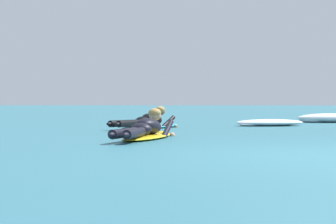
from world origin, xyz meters
The scene contains 5 objects.
ground_plane centered at (0.00, 10.00, 0.00)m, with size 120.00×120.00×0.00m, color #2D6B7A.
surfer_near centered at (-2.65, 2.99, 0.14)m, with size 0.94×2.64×0.55m.
surfer_far centered at (-2.93, 6.75, 0.14)m, with size 1.58×2.38×0.53m.
whitewater_front centered at (-0.08, 8.34, 0.08)m, with size 1.84×1.18×0.16m.
whitewater_mid_right centered at (1.89, 10.74, 0.12)m, with size 1.87×0.79×0.26m.
Camera 1 is at (-1.75, -7.13, 0.63)m, focal length 67.43 mm.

